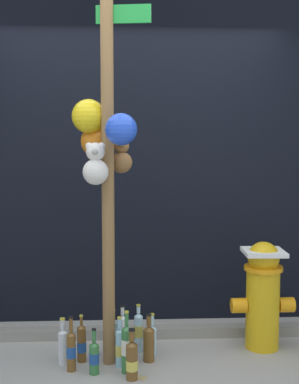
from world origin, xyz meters
name	(u,v)px	position (x,y,z in m)	size (l,w,h in m)	color
building_wall	(132,125)	(0.00, 1.40, 1.69)	(10.00, 0.20, 3.37)	black
curb_strip	(134,332)	(0.00, 0.90, 0.04)	(8.00, 0.12, 0.08)	gray
memorial_post	(104,118)	(-0.21, 0.47, 1.70)	(0.54, 0.56, 2.91)	olive
fire_hydrant	(263,293)	(0.96, 0.65, 0.42)	(0.47, 0.31, 0.81)	gold
bottle_0	(82,343)	(-0.37, 0.47, 0.13)	(0.06, 0.06, 0.34)	brown
bottle_1	(63,345)	(-0.50, 0.44, 0.13)	(0.07, 0.07, 0.32)	silver
bottle_2	(132,360)	(-0.03, 0.18, 0.13)	(0.08, 0.08, 0.34)	brown
bottle_3	(71,350)	(-0.43, 0.32, 0.14)	(0.06, 0.06, 0.38)	brown
bottle_4	(123,338)	(-0.09, 0.49, 0.16)	(0.06, 0.06, 0.39)	silver
bottle_5	(138,331)	(0.03, 0.62, 0.15)	(0.07, 0.07, 0.35)	#B2DBEA
bottle_6	(120,347)	(-0.11, 0.37, 0.14)	(0.06, 0.06, 0.35)	#93CCE0
bottle_7	(127,348)	(-0.06, 0.28, 0.17)	(0.07, 0.07, 0.42)	#337038
bottle_8	(94,357)	(-0.28, 0.27, 0.12)	(0.07, 0.07, 0.31)	#337038
bottle_9	(152,338)	(0.12, 0.55, 0.12)	(0.07, 0.07, 0.31)	#B2DBEA
bottle_10	(149,342)	(0.10, 0.45, 0.14)	(0.08, 0.08, 0.34)	brown
bottle_11	(113,337)	(-0.15, 0.58, 0.13)	(0.06, 0.06, 0.34)	#93CCE0
litter_0	(140,377)	(0.03, 0.20, 0.00)	(0.09, 0.05, 0.01)	tan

